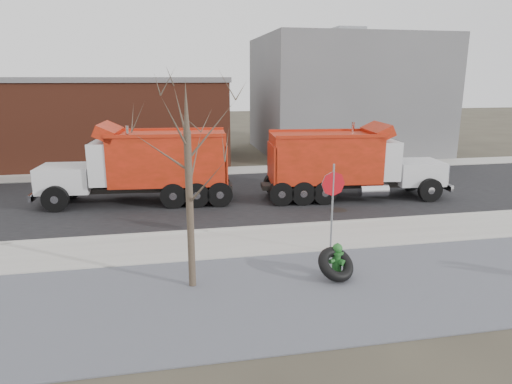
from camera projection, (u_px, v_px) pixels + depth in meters
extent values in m
plane|color=#383328|center=(287.00, 243.00, 14.82)|extent=(120.00, 120.00, 0.00)
cube|color=slate|center=(323.00, 290.00, 11.48)|extent=(60.00, 5.00, 0.03)
cube|color=#9E9B93|center=(285.00, 239.00, 15.05)|extent=(60.00, 2.50, 0.06)
cube|color=#9E9B93|center=(276.00, 226.00, 16.28)|extent=(60.00, 0.15, 0.11)
cube|color=black|center=(251.00, 195.00, 20.81)|extent=(60.00, 9.40, 0.02)
cube|color=#9E9B93|center=(233.00, 170.00, 26.23)|extent=(60.00, 2.00, 0.06)
cube|color=slate|center=(345.00, 95.00, 32.66)|extent=(12.00, 10.00, 8.00)
cube|color=#622B1C|center=(63.00, 122.00, 28.51)|extent=(20.00, 8.00, 5.00)
cube|color=slate|center=(59.00, 79.00, 27.87)|extent=(20.20, 8.20, 0.30)
cylinder|color=#382D23|center=(190.00, 212.00, 11.26)|extent=(0.18, 0.18, 4.00)
cone|color=#382D23|center=(186.00, 105.00, 10.63)|extent=(0.14, 0.14, 1.20)
cylinder|color=#266225|center=(336.00, 275.00, 12.35)|extent=(0.50, 0.50, 0.07)
cylinder|color=#266225|center=(337.00, 263.00, 12.27)|extent=(0.26, 0.26, 0.68)
cylinder|color=#266225|center=(337.00, 252.00, 12.19)|extent=(0.34, 0.34, 0.06)
sphere|color=#266225|center=(337.00, 248.00, 12.16)|extent=(0.27, 0.27, 0.27)
cylinder|color=#266225|center=(338.00, 244.00, 12.14)|extent=(0.06, 0.06, 0.07)
cylinder|color=#266225|center=(332.00, 261.00, 12.13)|extent=(0.17, 0.17, 0.12)
cylinder|color=#266225|center=(342.00, 258.00, 12.35)|extent=(0.17, 0.17, 0.12)
cylinder|color=#266225|center=(342.00, 263.00, 12.10)|extent=(0.21, 0.19, 0.17)
torus|color=black|center=(336.00, 264.00, 12.00)|extent=(1.24, 1.19, 0.88)
cylinder|color=gray|center=(332.00, 210.00, 13.64)|extent=(0.06, 0.06, 2.77)
cylinder|color=#AF0C14|center=(333.00, 184.00, 13.45)|extent=(0.75, 0.12, 0.75)
cube|color=black|center=(350.00, 184.00, 20.20)|extent=(7.91, 1.53, 0.20)
cube|color=silver|center=(417.00, 172.00, 20.38)|extent=(2.18, 1.98, 1.01)
cube|color=silver|center=(439.00, 171.00, 20.48)|extent=(0.21, 1.61, 0.92)
cube|color=silver|center=(376.00, 158.00, 20.03)|extent=(1.66, 2.24, 1.66)
cube|color=black|center=(394.00, 148.00, 20.00)|extent=(0.22, 1.84, 0.74)
cube|color=red|center=(324.00, 157.00, 19.78)|extent=(4.79, 2.63, 2.03)
cylinder|color=silver|center=(352.00, 146.00, 20.69)|extent=(0.14, 0.14, 2.21)
cylinder|color=black|center=(410.00, 180.00, 21.50)|extent=(1.03, 0.37, 1.01)
cylinder|color=black|center=(430.00, 190.00, 19.58)|extent=(1.03, 0.37, 1.01)
cylinder|color=black|center=(295.00, 183.00, 20.85)|extent=(1.03, 0.37, 1.01)
cylinder|color=black|center=(303.00, 193.00, 19.15)|extent=(1.03, 0.37, 1.01)
cube|color=black|center=(141.00, 188.00, 19.40)|extent=(7.82, 1.44, 0.21)
cube|color=silver|center=(66.00, 178.00, 18.94)|extent=(2.24, 2.02, 1.05)
cube|color=silver|center=(39.00, 179.00, 18.82)|extent=(0.19, 1.67, 0.95)
cube|color=silver|center=(112.00, 161.00, 18.99)|extent=(1.69, 2.30, 1.71)
cube|color=black|center=(92.00, 150.00, 18.79)|extent=(0.20, 1.90, 0.76)
cube|color=red|center=(169.00, 158.00, 19.23)|extent=(4.93, 2.65, 2.10)
cylinder|color=silver|center=(129.00, 154.00, 18.11)|extent=(0.14, 0.14, 2.29)
cylinder|color=black|center=(55.00, 199.00, 18.08)|extent=(1.07, 0.37, 1.05)
cylinder|color=black|center=(70.00, 187.00, 20.06)|extent=(1.07, 0.37, 1.05)
cylinder|color=black|center=(197.00, 194.00, 18.81)|extent=(1.07, 0.37, 1.05)
cylinder|color=black|center=(197.00, 184.00, 20.57)|extent=(1.07, 0.37, 1.05)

